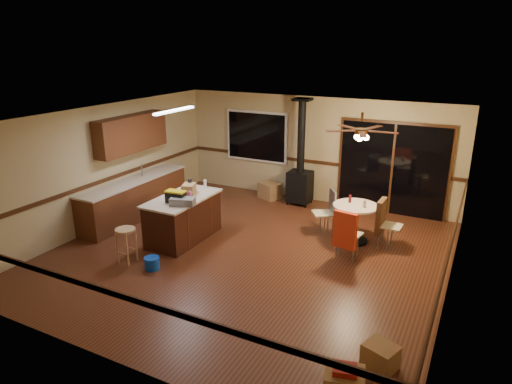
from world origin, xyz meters
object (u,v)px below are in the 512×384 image
Objects in this scene: toolbox_black at (176,197)px; chair_left at (328,207)px; toolbox_grey at (183,201)px; chair_right at (382,217)px; box_corner_b at (380,356)px; kitchen_island at (183,218)px; box_under_window at (270,191)px; dining_table at (355,217)px; bar_stool at (127,245)px; blue_bucket at (152,263)px; chair_near at (346,230)px; wood_stove at (300,176)px.

chair_left is at bearing 38.32° from toolbox_black.
toolbox_grey is 0.65× the size of chair_right.
toolbox_black is at bearing 157.94° from box_corner_b.
kitchen_island reaches higher than box_under_window.
box_corner_b is (1.33, -3.53, -0.37)m from dining_table.
bar_stool is 4.49m from box_under_window.
box_under_window is (0.19, 3.46, -0.77)m from toolbox_grey.
toolbox_grey is 1.30m from blue_bucket.
toolbox_grey is at bearing -93.11° from box_under_window.
chair_near is 1.81× the size of box_corner_b.
toolbox_grey is at bearing 89.51° from blue_bucket.
box_under_window is (0.38, 3.40, -0.80)m from toolbox_black.
toolbox_grey is (0.27, -0.36, 0.52)m from kitchen_island.
chair_right is (3.56, 1.82, -0.41)m from toolbox_black.
bar_stool is 2.44× the size of blue_bucket.
dining_table is 3.14m from box_under_window.
chair_right is 1.81× the size of box_corner_b.
bar_stool is 3.99m from chair_near.
bar_stool is at bearing -133.78° from chair_left.
bar_stool is at bearing -140.98° from dining_table.
toolbox_grey is 0.21m from toolbox_black.
dining_table is at bearing -14.63° from chair_left.
bar_stool is 1.17× the size of chair_left.
chair_near is 2.97m from box_corner_b.
wood_stove is at bearing 76.69° from blue_bucket.
wood_stove is 1.88m from chair_left.
chair_left is (1.21, -1.43, -0.14)m from wood_stove.
toolbox_grey is at bearing -150.88° from chair_right.
kitchen_island is 0.69m from toolbox_grey.
toolbox_black is 0.97× the size of box_corner_b.
toolbox_black is 1.38m from blue_bucket.
bar_stool is (-0.58, -0.96, -0.64)m from toolbox_grey.
wood_stove is 4.50× the size of chair_left.
dining_table is at bearing 30.05° from toolbox_black.
wood_stove reaches higher than toolbox_grey.
bar_stool reaches higher than box_corner_b.
kitchen_island is 3.29× the size of box_under_window.
dining_table is 1.75× the size of box_under_window.
wood_stove is 3.58m from toolbox_black.
toolbox_black reaches higher than chair_near.
bar_stool reaches higher than box_under_window.
toolbox_grey is 1.18× the size of box_corner_b.
kitchen_island is 3.33m from wood_stove.
box_under_window is at bearing 80.11° from bar_stool.
dining_table is 3.79m from box_corner_b.
chair_left is 0.80× the size of chair_near.
chair_near reaches higher than dining_table.
dining_table is at bearing -31.65° from box_under_window.
box_corner_b is at bearing -58.43° from wood_stove.
bar_stool is at bearing 171.01° from box_corner_b.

